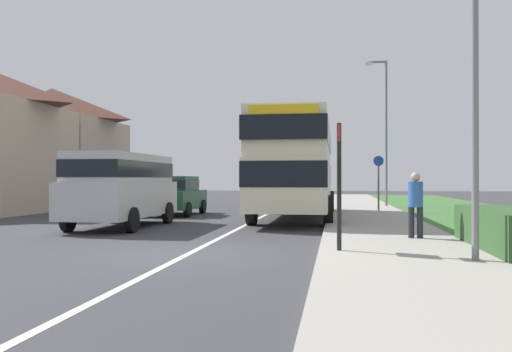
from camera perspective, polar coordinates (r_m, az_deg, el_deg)
name	(u,v)px	position (r m, az deg, el deg)	size (l,w,h in m)	color
ground_plane	(189,254)	(11.19, -7.02, -8.06)	(120.00, 120.00, 0.00)	#38383D
lane_marking_centre	(251,222)	(18.98, -0.57, -4.87)	(0.14, 60.00, 0.01)	silver
pavement_near_side	(379,227)	(16.80, 12.69, -5.26)	(3.20, 68.00, 0.12)	#9E998E
roadside_hedge	(505,232)	(12.09, 24.56, -5.31)	(1.10, 4.18, 0.90)	#2D5128
double_decker_bus	(296,162)	(20.53, 4.19, 1.44)	(2.80, 10.08, 3.70)	beige
parked_van_silver	(122,184)	(17.57, -13.78, -0.83)	(2.11, 5.30, 2.28)	#B7B7BC
parked_car_dark_green	(175,194)	(23.03, -8.40, -1.85)	(1.88, 3.93, 1.62)	#19472D
pedestrian_at_stop	(416,202)	(13.40, 16.32, -2.59)	(0.34, 0.34, 1.67)	#23232D
bus_stop_sign	(339,177)	(10.76, 8.67, -0.15)	(0.09, 0.52, 2.60)	black
cycle_route_sign	(379,181)	(24.35, 12.67, -0.51)	(0.44, 0.08, 2.52)	slate
street_lamp_near	(468,33)	(10.36, 21.27, 13.70)	(1.14, 0.20, 6.95)	slate
street_lamp_mid	(384,124)	(29.15, 13.24, 5.32)	(1.14, 0.20, 7.64)	slate
house_terrace_far_side	(17,143)	(30.52, -23.64, 3.18)	(6.79, 13.46, 6.72)	#C1A88E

